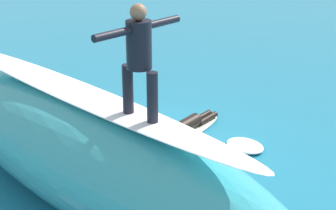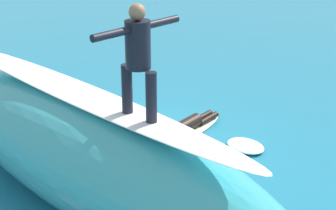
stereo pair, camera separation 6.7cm
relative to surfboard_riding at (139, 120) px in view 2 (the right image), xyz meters
The scene contains 8 objects.
ground_plane 3.70m from the surfboard_riding, 63.99° to the right, with size 120.00×120.00×0.00m, color teal.
wave_crest 1.73m from the surfboard_riding, 19.84° to the right, with size 8.69×2.11×1.93m, color teal.
wave_foam_lip 1.41m from the surfboard_riding, 19.84° to the right, with size 7.39×0.74×0.08m, color white.
surfboard_riding is the anchor object (origin of this frame).
surfer_riding 0.97m from the surfboard_riding, 45.00° to the left, with size 0.62×1.49×1.62m.
surfboard_paddling 4.31m from the surfboard_riding, 76.14° to the right, with size 2.42×0.55×0.06m, color #EAE5C6.
surfer_paddling 4.35m from the surfboard_riding, 76.92° to the right, with size 0.58×1.68×0.30m.
foam_patch_near 4.10m from the surfboard_riding, 97.48° to the right, with size 0.85×0.65×0.12m, color white.
Camera 2 is at (-4.83, 8.98, 5.01)m, focal length 58.01 mm.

